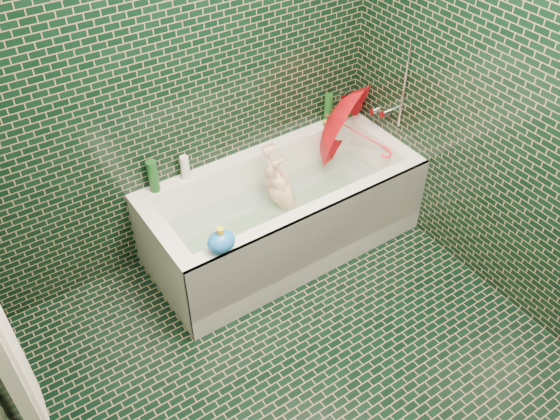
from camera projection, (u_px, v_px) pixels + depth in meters
floor at (321, 391)px, 3.09m from camera, size 2.80×2.80×0.00m
wall_back at (173, 67)px, 3.14m from camera, size 2.80×0.00×2.80m
wall_right at (552, 111)px, 2.81m from camera, size 0.00×2.80×2.80m
bathtub at (284, 221)px, 3.77m from camera, size 1.70×0.75×0.55m
bath_mat at (282, 226)px, 3.81m from camera, size 1.35×0.47×0.01m
water at (283, 209)px, 3.72m from camera, size 1.48×0.53×0.00m
towel at (6, 355)px, 2.04m from camera, size 0.08×0.44×1.12m
faucet at (390, 106)px, 3.74m from camera, size 0.18×0.19×0.55m
child at (286, 202)px, 3.76m from camera, size 0.87×0.51×0.37m
umbrella at (359, 133)px, 3.83m from camera, size 0.87×0.89×0.83m
soap_bottle_a at (345, 115)px, 4.08m from camera, size 0.12×0.12×0.24m
soap_bottle_b at (350, 113)px, 4.10m from camera, size 0.08×0.09×0.17m
soap_bottle_c at (347, 118)px, 4.06m from camera, size 0.17×0.17×0.17m
bottle_right_tall at (328, 110)px, 3.91m from camera, size 0.07×0.07×0.23m
bottle_right_pump at (342, 105)px, 4.01m from camera, size 0.06×0.06×0.18m
bottle_left_tall at (153, 176)px, 3.40m from camera, size 0.06×0.06×0.21m
bottle_left_short at (185, 168)px, 3.50m from camera, size 0.07×0.07×0.16m
rubber_duck at (331, 118)px, 3.96m from camera, size 0.12×0.08×0.10m
bath_toy at (221, 241)px, 3.05m from camera, size 0.18×0.16×0.15m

